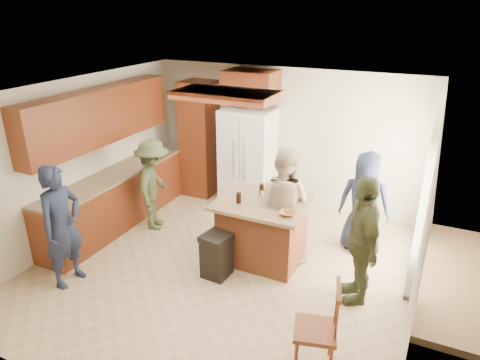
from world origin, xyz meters
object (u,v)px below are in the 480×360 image
at_px(person_behind_right, 364,202).
at_px(spindle_chair, 317,330).
at_px(refrigerator, 248,158).
at_px(kitchen_island, 262,230).
at_px(person_side_right, 361,240).
at_px(person_front_left, 62,226).
at_px(person_behind_left, 284,204).
at_px(trash_bin, 216,255).
at_px(person_counter, 154,185).

xyz_separation_m(person_behind_right, spindle_chair, (0.02, -2.54, -0.33)).
height_order(refrigerator, kitchen_island, refrigerator).
height_order(person_side_right, spindle_chair, person_side_right).
height_order(person_front_left, refrigerator, refrigerator).
bearing_deg(refrigerator, spindle_chair, -55.72).
xyz_separation_m(refrigerator, spindle_chair, (2.25, -3.30, -0.45)).
height_order(person_behind_right, kitchen_island, person_behind_right).
distance_m(person_side_right, kitchen_island, 1.51).
xyz_separation_m(person_behind_left, spindle_chair, (1.03, -1.83, -0.40)).
height_order(person_side_right, trash_bin, person_side_right).
xyz_separation_m(person_side_right, kitchen_island, (-1.43, 0.32, -0.36)).
bearing_deg(person_behind_left, person_front_left, 48.84).
distance_m(person_counter, kitchen_island, 2.00).
bearing_deg(person_behind_left, person_behind_right, -133.33).
bearing_deg(person_behind_left, person_side_right, 168.05).
xyz_separation_m(person_behind_left, trash_bin, (-0.64, -0.85, -0.53)).
distance_m(person_behind_right, kitchen_island, 1.57).
height_order(person_behind_right, person_counter, person_behind_right).
bearing_deg(person_behind_right, trash_bin, 41.79).
bearing_deg(person_front_left, trash_bin, -59.50).
distance_m(person_behind_left, person_counter, 2.22).
relative_size(person_front_left, spindle_chair, 1.68).
bearing_deg(person_side_right, spindle_chair, -31.32).
xyz_separation_m(person_side_right, spindle_chair, (-0.15, -1.31, -0.38)).
bearing_deg(kitchen_island, trash_bin, -121.59).
relative_size(person_behind_left, refrigerator, 0.95).
bearing_deg(person_behind_left, refrigerator, -38.80).
height_order(person_behind_right, trash_bin, person_behind_right).
distance_m(person_behind_right, trash_bin, 2.32).
bearing_deg(person_front_left, spindle_chair, -88.81).
bearing_deg(person_front_left, kitchen_island, -51.38).
distance_m(trash_bin, spindle_chair, 1.95).
xyz_separation_m(person_front_left, person_behind_left, (2.37, 1.81, 0.02)).
bearing_deg(trash_bin, refrigerator, 103.87).
xyz_separation_m(person_behind_right, trash_bin, (-1.65, -1.56, -0.46)).
height_order(person_behind_right, person_side_right, person_side_right).
distance_m(person_front_left, trash_bin, 2.05).
distance_m(person_counter, refrigerator, 1.82).
bearing_deg(spindle_chair, kitchen_island, 127.96).
height_order(person_behind_right, spindle_chair, person_behind_right).
relative_size(person_front_left, person_side_right, 1.00).
bearing_deg(person_front_left, person_counter, -3.44).
bearing_deg(person_counter, trash_bin, -138.62).
height_order(person_side_right, refrigerator, refrigerator).
relative_size(person_front_left, refrigerator, 0.93).
xyz_separation_m(refrigerator, kitchen_island, (0.97, -1.66, -0.43)).
bearing_deg(trash_bin, person_side_right, 10.31).
height_order(person_behind_left, person_counter, person_behind_left).
height_order(person_behind_left, trash_bin, person_behind_left).
bearing_deg(trash_bin, kitchen_island, 58.41).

